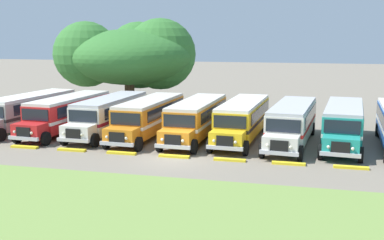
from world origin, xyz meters
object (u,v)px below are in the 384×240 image
Objects in this scene: parked_bus_slot_0 at (30,110)px; parked_bus_slot_4 at (196,117)px; parked_bus_slot_1 at (68,112)px; parked_bus_slot_5 at (242,118)px; broad_shade_tree at (131,56)px; parked_bus_slot_3 at (149,116)px; parked_bus_slot_6 at (292,122)px; parked_bus_slot_2 at (110,113)px; parked_bus_slot_7 at (344,123)px.

parked_bus_slot_0 is 1.01× the size of parked_bus_slot_4.
parked_bus_slot_1 is 14.11m from parked_bus_slot_5.
parked_bus_slot_1 is at bearing -84.46° from parked_bus_slot_5.
broad_shade_tree is at bearing -179.72° from parked_bus_slot_1.
parked_bus_slot_3 is 10.84m from parked_bus_slot_6.
parked_bus_slot_5 is at bearing 95.78° from parked_bus_slot_1.
parked_bus_slot_0 is 7.24m from parked_bus_slot_2.
parked_bus_slot_4 is at bearing -85.31° from parked_bus_slot_6.
parked_bus_slot_0 and parked_bus_slot_4 have the same top height.
parked_bus_slot_1 and parked_bus_slot_2 have the same top height.
broad_shade_tree is (-2.78, 12.17, 4.03)m from parked_bus_slot_2.
parked_bus_slot_7 is at bearing 94.97° from parked_bus_slot_3.
parked_bus_slot_4 and parked_bus_slot_5 have the same top height.
parked_bus_slot_4 is 0.77× the size of broad_shade_tree.
parked_bus_slot_1 and parked_bus_slot_7 have the same top height.
parked_bus_slot_5 is 1.00× the size of parked_bus_slot_7.
broad_shade_tree reaches higher than parked_bus_slot_1.
parked_bus_slot_6 and parked_bus_slot_7 have the same top height.
parked_bus_slot_0 is at bearing -92.58° from parked_bus_slot_1.
broad_shade_tree is (-6.19, 12.51, 4.03)m from parked_bus_slot_3.
broad_shade_tree is (4.46, 12.06, 4.03)m from parked_bus_slot_0.
parked_bus_slot_2 is 10.59m from parked_bus_slot_5.
parked_bus_slot_0 is at bearing -88.60° from parked_bus_slot_2.
parked_bus_slot_3 and parked_bus_slot_6 have the same top height.
parked_bus_slot_5 is 0.77× the size of broad_shade_tree.
parked_bus_slot_6 is at bearing -76.88° from parked_bus_slot_7.
parked_bus_slot_0 is at bearing -84.58° from parked_bus_slot_7.
parked_bus_slot_4 is 3.47m from parked_bus_slot_5.
parked_bus_slot_5 and parked_bus_slot_6 have the same top height.
parked_bus_slot_6 is (21.49, -0.41, 0.00)m from parked_bus_slot_0.
parked_bus_slot_0 is 1.00× the size of parked_bus_slot_6.
parked_bus_slot_3 and parked_bus_slot_4 have the same top height.
parked_bus_slot_0 is 10.66m from parked_bus_slot_3.
parked_bus_slot_3 is 0.99× the size of parked_bus_slot_7.
parked_bus_slot_0 and parked_bus_slot_2 have the same top height.
parked_bus_slot_2 and parked_bus_slot_6 have the same top height.
broad_shade_tree reaches higher than parked_bus_slot_6.
parked_bus_slot_3 is at bearing -82.65° from parked_bus_slot_7.
parked_bus_slot_0 is 1.01× the size of parked_bus_slot_3.
parked_bus_slot_4 and parked_bus_slot_7 have the same top height.
parked_bus_slot_4 is 10.69m from parked_bus_slot_7.
parked_bus_slot_7 is (3.59, 0.50, 0.00)m from parked_bus_slot_6.
parked_bus_slot_3 is at bearing -63.69° from broad_shade_tree.
parked_bus_slot_4 is 0.99× the size of parked_bus_slot_6.
parked_bus_slot_5 is at bearing 99.65° from parked_bus_slot_4.
parked_bus_slot_1 is 1.00× the size of parked_bus_slot_2.
parked_bus_slot_4 is at bearing -82.59° from parked_bus_slot_7.
parked_bus_slot_1 is at bearing -93.34° from broad_shade_tree.
parked_bus_slot_1 and parked_bus_slot_3 have the same top height.
broad_shade_tree is at bearing -128.38° from parked_bus_slot_5.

